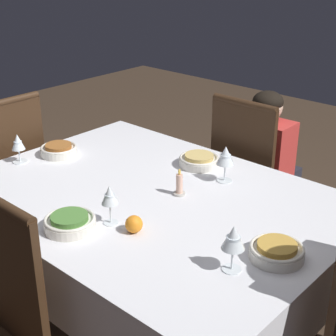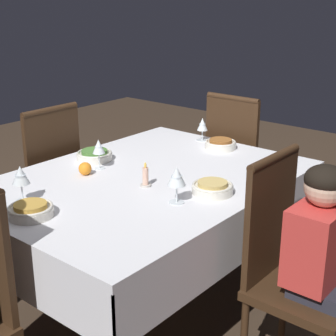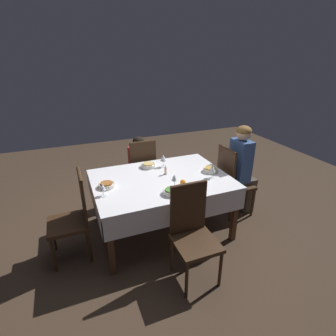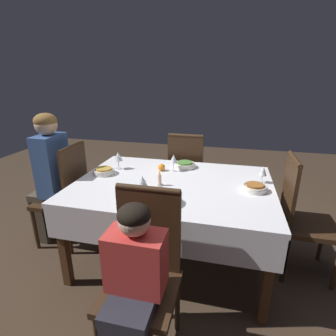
{
  "view_description": "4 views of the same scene",
  "coord_description": "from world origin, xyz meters",
  "px_view_note": "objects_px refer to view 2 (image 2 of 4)",
  "views": [
    {
      "loc": [
        -1.34,
        1.38,
        1.71
      ],
      "look_at": [
        -0.07,
        -0.04,
        0.86
      ],
      "focal_mm": 55.0,
      "sensor_mm": 36.0,
      "label": 1
    },
    {
      "loc": [
        -1.76,
        -1.6,
        1.61
      ],
      "look_at": [
        0.07,
        -0.09,
        0.78
      ],
      "focal_mm": 55.0,
      "sensor_mm": 36.0,
      "label": 2
    },
    {
      "loc": [
        0.97,
        2.63,
        2.08
      ],
      "look_at": [
        -0.05,
        0.09,
        0.89
      ],
      "focal_mm": 28.0,
      "sensor_mm": 36.0,
      "label": 3
    },
    {
      "loc": [
        0.43,
        -1.94,
        1.56
      ],
      "look_at": [
        -0.04,
        -0.01,
        0.86
      ],
      "focal_mm": 28.0,
      "sensor_mm": 36.0,
      "label": 4
    }
  ],
  "objects_px": {
    "wine_glass_west": "(21,176)",
    "candle_centerpiece": "(145,178)",
    "bowl_south": "(213,188)",
    "wine_glass_north": "(99,148)",
    "dining_table": "(145,191)",
    "orange_fruit": "(85,169)",
    "bowl_west": "(31,210)",
    "chair_south": "(291,265)",
    "chair_east": "(239,162)",
    "chair_north": "(44,180)",
    "person_child_red": "(332,276)",
    "wine_glass_east": "(202,125)",
    "bowl_east": "(221,144)",
    "bowl_north": "(94,155)",
    "wine_glass_south": "(177,177)"
  },
  "relations": [
    {
      "from": "wine_glass_west",
      "to": "candle_centerpiece",
      "type": "height_order",
      "value": "wine_glass_west"
    },
    {
      "from": "bowl_south",
      "to": "wine_glass_north",
      "type": "distance_m",
      "value": 0.66
    },
    {
      "from": "dining_table",
      "to": "orange_fruit",
      "type": "relative_size",
      "value": 24.36
    },
    {
      "from": "dining_table",
      "to": "orange_fruit",
      "type": "bearing_deg",
      "value": 123.13
    },
    {
      "from": "bowl_south",
      "to": "bowl_west",
      "type": "bearing_deg",
      "value": 147.8
    },
    {
      "from": "chair_south",
      "to": "chair_east",
      "type": "xyz_separation_m",
      "value": [
        1.01,
        0.88,
        0.0
      ]
    },
    {
      "from": "chair_north",
      "to": "bowl_west",
      "type": "relative_size",
      "value": 5.32
    },
    {
      "from": "person_child_red",
      "to": "orange_fruit",
      "type": "bearing_deg",
      "value": 98.11
    },
    {
      "from": "bowl_south",
      "to": "candle_centerpiece",
      "type": "distance_m",
      "value": 0.32
    },
    {
      "from": "wine_glass_north",
      "to": "candle_centerpiece",
      "type": "distance_m",
      "value": 0.36
    },
    {
      "from": "chair_south",
      "to": "bowl_south",
      "type": "xyz_separation_m",
      "value": [
        0.03,
        0.42,
        0.23
      ]
    },
    {
      "from": "wine_glass_east",
      "to": "orange_fruit",
      "type": "bearing_deg",
      "value": 174.28
    },
    {
      "from": "dining_table",
      "to": "chair_south",
      "type": "bearing_deg",
      "value": -89.33
    },
    {
      "from": "chair_east",
      "to": "bowl_east",
      "type": "relative_size",
      "value": 5.49
    },
    {
      "from": "orange_fruit",
      "to": "bowl_west",
      "type": "bearing_deg",
      "value": -156.87
    },
    {
      "from": "chair_east",
      "to": "wine_glass_north",
      "type": "distance_m",
      "value": 1.13
    },
    {
      "from": "bowl_south",
      "to": "bowl_north",
      "type": "bearing_deg",
      "value": 90.81
    },
    {
      "from": "bowl_west",
      "to": "orange_fruit",
      "type": "height_order",
      "value": "orange_fruit"
    },
    {
      "from": "chair_east",
      "to": "bowl_north",
      "type": "height_order",
      "value": "chair_east"
    },
    {
      "from": "wine_glass_south",
      "to": "bowl_north",
      "type": "height_order",
      "value": "wine_glass_south"
    },
    {
      "from": "dining_table",
      "to": "bowl_west",
      "type": "distance_m",
      "value": 0.65
    },
    {
      "from": "bowl_south",
      "to": "candle_centerpiece",
      "type": "height_order",
      "value": "candle_centerpiece"
    },
    {
      "from": "chair_south",
      "to": "chair_east",
      "type": "bearing_deg",
      "value": 41.27
    },
    {
      "from": "wine_glass_south",
      "to": "bowl_east",
      "type": "height_order",
      "value": "wine_glass_south"
    },
    {
      "from": "orange_fruit",
      "to": "wine_glass_north",
      "type": "bearing_deg",
      "value": 7.43
    },
    {
      "from": "chair_north",
      "to": "bowl_east",
      "type": "relative_size",
      "value": 5.49
    },
    {
      "from": "person_child_red",
      "to": "wine_glass_east",
      "type": "xyz_separation_m",
      "value": [
        0.7,
        1.14,
        0.28
      ]
    },
    {
      "from": "dining_table",
      "to": "bowl_east",
      "type": "xyz_separation_m",
      "value": [
        0.64,
        -0.01,
        0.1
      ]
    },
    {
      "from": "bowl_east",
      "to": "wine_glass_north",
      "type": "bearing_deg",
      "value": 157.9
    },
    {
      "from": "chair_east",
      "to": "candle_centerpiece",
      "type": "relative_size",
      "value": 8.35
    },
    {
      "from": "chair_east",
      "to": "wine_glass_east",
      "type": "relative_size",
      "value": 6.98
    },
    {
      "from": "person_child_red",
      "to": "wine_glass_west",
      "type": "relative_size",
      "value": 6.04
    },
    {
      "from": "wine_glass_west",
      "to": "bowl_north",
      "type": "relative_size",
      "value": 0.85
    },
    {
      "from": "chair_east",
      "to": "wine_glass_east",
      "type": "distance_m",
      "value": 0.44
    },
    {
      "from": "dining_table",
      "to": "wine_glass_west",
      "type": "distance_m",
      "value": 0.63
    },
    {
      "from": "wine_glass_south",
      "to": "candle_centerpiece",
      "type": "relative_size",
      "value": 1.4
    },
    {
      "from": "bowl_north",
      "to": "wine_glass_west",
      "type": "bearing_deg",
      "value": -162.51
    },
    {
      "from": "bowl_north",
      "to": "bowl_east",
      "type": "bearing_deg",
      "value": -33.81
    },
    {
      "from": "chair_south",
      "to": "wine_glass_north",
      "type": "distance_m",
      "value": 1.11
    },
    {
      "from": "wine_glass_north",
      "to": "dining_table",
      "type": "bearing_deg",
      "value": -78.36
    },
    {
      "from": "wine_glass_south",
      "to": "bowl_east",
      "type": "xyz_separation_m",
      "value": [
        0.79,
        0.31,
        -0.09
      ]
    },
    {
      "from": "person_child_red",
      "to": "wine_glass_south",
      "type": "height_order",
      "value": "person_child_red"
    },
    {
      "from": "bowl_north",
      "to": "orange_fruit",
      "type": "bearing_deg",
      "value": -143.76
    },
    {
      "from": "chair_east",
      "to": "bowl_south",
      "type": "bearing_deg",
      "value": 115.22
    },
    {
      "from": "chair_south",
      "to": "bowl_west",
      "type": "height_order",
      "value": "chair_south"
    },
    {
      "from": "wine_glass_south",
      "to": "wine_glass_east",
      "type": "bearing_deg",
      "value": 29.57
    },
    {
      "from": "chair_east",
      "to": "wine_glass_south",
      "type": "height_order",
      "value": "chair_east"
    },
    {
      "from": "bowl_west",
      "to": "bowl_north",
      "type": "height_order",
      "value": "same"
    },
    {
      "from": "wine_glass_north",
      "to": "bowl_west",
      "type": "bearing_deg",
      "value": -159.64
    },
    {
      "from": "wine_glass_west",
      "to": "wine_glass_south",
      "type": "height_order",
      "value": "wine_glass_south"
    }
  ]
}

